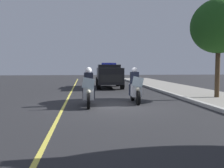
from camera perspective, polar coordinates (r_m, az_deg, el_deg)
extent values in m
plane|color=#28282B|center=(11.12, 0.58, -5.00)|extent=(80.00, 80.00, 0.00)
cube|color=#B7B5AD|center=(12.22, 19.23, -4.05)|extent=(48.00, 0.24, 0.15)
cube|color=#E0D14C|center=(11.07, -11.04, -5.09)|extent=(48.00, 0.12, 0.01)
cylinder|color=black|center=(10.22, -5.44, -4.00)|extent=(0.64, 0.14, 0.64)
cylinder|color=black|center=(11.71, -5.37, -2.97)|extent=(0.64, 0.16, 0.64)
cube|color=white|center=(10.91, -5.42, -1.90)|extent=(1.21, 0.47, 0.56)
ellipsoid|color=white|center=(10.84, -5.43, -0.35)|extent=(0.57, 0.33, 0.24)
cube|color=silver|center=(10.25, -5.46, 0.12)|extent=(0.08, 0.56, 0.53)
sphere|color=#F9F4CC|center=(10.22, -5.45, -1.75)|extent=(0.17, 0.17, 0.17)
sphere|color=red|center=(10.39, -6.34, -0.22)|extent=(0.09, 0.09, 0.09)
sphere|color=#1933F2|center=(10.38, -4.57, -0.21)|extent=(0.09, 0.09, 0.09)
cube|color=black|center=(11.10, -5.42, 1.10)|extent=(0.29, 0.41, 0.60)
cube|color=black|center=(11.08, -4.37, -1.81)|extent=(0.18, 0.14, 0.56)
cube|color=black|center=(11.09, -6.44, -1.82)|extent=(0.18, 0.14, 0.56)
sphere|color=white|center=(11.06, -5.44, 3.16)|extent=(0.28, 0.28, 0.28)
cylinder|color=black|center=(11.29, 6.02, -3.24)|extent=(0.64, 0.14, 0.64)
cylinder|color=black|center=(12.75, 4.75, -2.39)|extent=(0.64, 0.16, 0.64)
cube|color=white|center=(11.97, 5.37, -1.38)|extent=(1.21, 0.47, 0.56)
ellipsoid|color=white|center=(11.89, 5.43, 0.04)|extent=(0.57, 0.33, 0.24)
cube|color=silver|center=(11.31, 5.96, 0.49)|extent=(0.08, 0.56, 0.53)
sphere|color=#F9F4CC|center=(11.28, 6.00, -1.20)|extent=(0.17, 0.17, 0.17)
sphere|color=red|center=(11.42, 5.04, 0.18)|extent=(0.09, 0.09, 0.09)
sphere|color=#1933F2|center=(11.48, 6.62, 0.19)|extent=(0.09, 0.09, 0.09)
cube|color=black|center=(12.15, 5.20, 1.35)|extent=(0.29, 0.41, 0.60)
cube|color=black|center=(12.17, 6.16, -1.29)|extent=(0.18, 0.14, 0.56)
cube|color=black|center=(12.10, 4.30, -1.31)|extent=(0.18, 0.14, 0.56)
sphere|color=silver|center=(12.12, 5.23, 3.24)|extent=(0.28, 0.28, 0.28)
cube|color=black|center=(20.32, -0.71, 2.00)|extent=(4.95, 2.03, 1.24)
cube|color=black|center=(20.60, -0.77, 3.98)|extent=(2.45, 1.81, 0.36)
cube|color=#2633D8|center=(20.41, -0.73, 4.71)|extent=(0.31, 1.21, 0.14)
cube|color=black|center=(17.93, -0.15, 1.28)|extent=(0.16, 1.62, 0.56)
cylinder|color=black|center=(18.90, 2.36, -0.04)|extent=(0.81, 0.30, 0.80)
cylinder|color=black|center=(18.76, -3.10, -0.07)|extent=(0.81, 0.30, 0.80)
cylinder|color=black|center=(21.97, 1.34, 0.54)|extent=(0.81, 0.30, 0.80)
cylinder|color=black|center=(21.85, -3.36, 0.51)|extent=(0.81, 0.30, 0.80)
cylinder|color=#42301E|center=(14.41, 23.13, 2.35)|extent=(0.25, 0.25, 2.60)
ellipsoid|color=#1E4C19|center=(14.57, 23.41, 12.15)|extent=(2.95, 2.95, 2.86)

